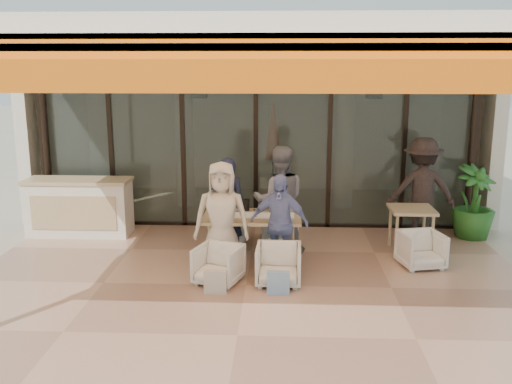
# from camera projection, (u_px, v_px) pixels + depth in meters

# --- Properties ---
(ground) EXTENTS (70.00, 70.00, 0.00)m
(ground) POSITION_uv_depth(u_px,v_px,m) (246.00, 287.00, 7.90)
(ground) COLOR #C6B293
(ground) RESTS_ON ground
(terrace_floor) EXTENTS (8.00, 6.00, 0.01)m
(terrace_floor) POSITION_uv_depth(u_px,v_px,m) (246.00, 287.00, 7.90)
(terrace_floor) COLOR tan
(terrace_floor) RESTS_ON ground
(terrace_structure) EXTENTS (8.00, 6.00, 3.40)m
(terrace_structure) POSITION_uv_depth(u_px,v_px,m) (243.00, 45.00, 6.93)
(terrace_structure) COLOR silver
(terrace_structure) RESTS_ON ground
(glass_storefront) EXTENTS (8.08, 0.10, 3.20)m
(glass_storefront) POSITION_uv_depth(u_px,v_px,m) (256.00, 143.00, 10.47)
(glass_storefront) COLOR #9EADA3
(glass_storefront) RESTS_ON ground
(interior_block) EXTENTS (9.05, 3.62, 3.52)m
(interior_block) POSITION_uv_depth(u_px,v_px,m) (261.00, 101.00, 12.59)
(interior_block) COLOR silver
(interior_block) RESTS_ON ground
(host_counter) EXTENTS (1.85, 0.65, 1.04)m
(host_counter) POSITION_uv_depth(u_px,v_px,m) (79.00, 207.00, 10.16)
(host_counter) COLOR silver
(host_counter) RESTS_ON ground
(dining_table) EXTENTS (1.50, 0.90, 0.93)m
(dining_table) POSITION_uv_depth(u_px,v_px,m) (251.00, 219.00, 8.79)
(dining_table) COLOR tan
(dining_table) RESTS_ON ground
(chair_far_left) EXTENTS (0.60, 0.57, 0.58)m
(chair_far_left) POSITION_uv_depth(u_px,v_px,m) (231.00, 226.00, 9.81)
(chair_far_left) COLOR white
(chair_far_left) RESTS_ON ground
(chair_far_right) EXTENTS (0.64, 0.61, 0.63)m
(chair_far_right) POSITION_uv_depth(u_px,v_px,m) (279.00, 226.00, 9.77)
(chair_far_right) COLOR white
(chair_far_right) RESTS_ON ground
(chair_near_left) EXTENTS (0.74, 0.71, 0.61)m
(chair_near_left) POSITION_uv_depth(u_px,v_px,m) (218.00, 263.00, 7.96)
(chair_near_left) COLOR white
(chair_near_left) RESTS_ON ground
(chair_near_right) EXTENTS (0.63, 0.59, 0.63)m
(chair_near_right) POSITION_uv_depth(u_px,v_px,m) (279.00, 263.00, 7.92)
(chair_near_right) COLOR white
(chair_near_right) RESTS_ON ground
(diner_navy) EXTENTS (0.58, 0.38, 1.57)m
(diner_navy) POSITION_uv_depth(u_px,v_px,m) (228.00, 205.00, 9.22)
(diner_navy) COLOR #171D34
(diner_navy) RESTS_ON ground
(diner_grey) EXTENTS (0.91, 0.73, 1.76)m
(diner_grey) POSITION_uv_depth(u_px,v_px,m) (279.00, 200.00, 9.16)
(diner_grey) COLOR slate
(diner_grey) RESTS_ON ground
(diner_cream) EXTENTS (0.81, 0.53, 1.65)m
(diner_cream) POSITION_uv_depth(u_px,v_px,m) (222.00, 217.00, 8.33)
(diner_cream) COLOR beige
(diner_cream) RESTS_ON ground
(diner_periwinkle) EXTENTS (0.93, 0.53, 1.48)m
(diner_periwinkle) POSITION_uv_depth(u_px,v_px,m) (279.00, 224.00, 8.31)
(diner_periwinkle) COLOR #6F7FBA
(diner_periwinkle) RESTS_ON ground
(tote_bag_cream) EXTENTS (0.30, 0.10, 0.34)m
(tote_bag_cream) POSITION_uv_depth(u_px,v_px,m) (215.00, 283.00, 7.60)
(tote_bag_cream) COLOR silver
(tote_bag_cream) RESTS_ON ground
(tote_bag_blue) EXTENTS (0.30, 0.10, 0.34)m
(tote_bag_blue) POSITION_uv_depth(u_px,v_px,m) (278.00, 284.00, 7.56)
(tote_bag_blue) COLOR #99BFD8
(tote_bag_blue) RESTS_ON ground
(side_table) EXTENTS (0.70, 0.70, 0.74)m
(side_table) POSITION_uv_depth(u_px,v_px,m) (412.00, 214.00, 9.24)
(side_table) COLOR tan
(side_table) RESTS_ON ground
(side_chair) EXTENTS (0.71, 0.68, 0.62)m
(side_chair) POSITION_uv_depth(u_px,v_px,m) (421.00, 248.00, 8.58)
(side_chair) COLOR white
(side_chair) RESTS_ON ground
(standing_woman) EXTENTS (1.18, 0.68, 1.82)m
(standing_woman) POSITION_uv_depth(u_px,v_px,m) (422.00, 190.00, 9.77)
(standing_woman) COLOR black
(standing_woman) RESTS_ON ground
(potted_palm) EXTENTS (1.01, 1.01, 1.32)m
(potted_palm) POSITION_uv_depth(u_px,v_px,m) (473.00, 202.00, 9.95)
(potted_palm) COLOR #1E5919
(potted_palm) RESTS_ON ground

